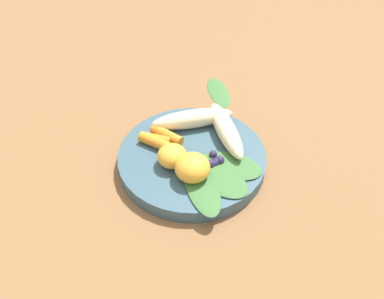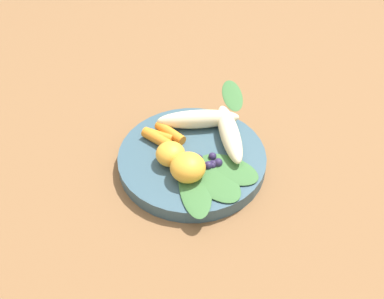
% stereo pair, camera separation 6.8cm
% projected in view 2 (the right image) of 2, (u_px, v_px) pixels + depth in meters
% --- Properties ---
extents(ground_plane, '(2.40, 2.40, 0.00)m').
position_uv_depth(ground_plane, '(192.00, 164.00, 0.71)').
color(ground_plane, brown).
extents(bowl, '(0.25, 0.25, 0.02)m').
position_uv_depth(bowl, '(192.00, 159.00, 0.70)').
color(bowl, '#385666').
rests_on(bowl, ground_plane).
extents(banana_peeled_left, '(0.15, 0.09, 0.03)m').
position_uv_depth(banana_peeled_left, '(198.00, 119.00, 0.73)').
color(banana_peeled_left, beige).
rests_on(banana_peeled_left, bowl).
extents(banana_peeled_right, '(0.08, 0.15, 0.03)m').
position_uv_depth(banana_peeled_right, '(230.00, 134.00, 0.70)').
color(banana_peeled_right, beige).
rests_on(banana_peeled_right, bowl).
extents(orange_segment_near, '(0.06, 0.06, 0.04)m').
position_uv_depth(orange_segment_near, '(188.00, 167.00, 0.64)').
color(orange_segment_near, '#F4A833').
rests_on(orange_segment_near, bowl).
extents(orange_segment_far, '(0.05, 0.05, 0.04)m').
position_uv_depth(orange_segment_far, '(170.00, 154.00, 0.66)').
color(orange_segment_far, '#F4A833').
rests_on(orange_segment_far, bowl).
extents(carrot_front, '(0.03, 0.06, 0.02)m').
position_uv_depth(carrot_front, '(170.00, 133.00, 0.71)').
color(carrot_front, orange).
rests_on(carrot_front, bowl).
extents(carrot_mid_left, '(0.04, 0.05, 0.01)m').
position_uv_depth(carrot_mid_left, '(159.00, 135.00, 0.71)').
color(carrot_mid_left, orange).
rests_on(carrot_mid_left, bowl).
extents(carrot_mid_right, '(0.04, 0.06, 0.02)m').
position_uv_depth(carrot_mid_right, '(157.00, 138.00, 0.70)').
color(carrot_mid_right, orange).
rests_on(carrot_mid_right, bowl).
extents(blueberry_pile, '(0.04, 0.04, 0.01)m').
position_uv_depth(blueberry_pile, '(208.00, 163.00, 0.66)').
color(blueberry_pile, '#2D234C').
rests_on(blueberry_pile, bowl).
extents(kale_leaf_left, '(0.09, 0.14, 0.00)m').
position_uv_depth(kale_leaf_left, '(195.00, 186.00, 0.63)').
color(kale_leaf_left, '#3D7038').
rests_on(kale_leaf_left, bowl).
extents(kale_leaf_right, '(0.08, 0.13, 0.00)m').
position_uv_depth(kale_leaf_right, '(209.00, 179.00, 0.65)').
color(kale_leaf_right, '#3D7038').
rests_on(kale_leaf_right, bowl).
extents(kale_leaf_rear, '(0.11, 0.12, 0.00)m').
position_uv_depth(kale_leaf_rear, '(228.00, 169.00, 0.66)').
color(kale_leaf_rear, '#3D7038').
rests_on(kale_leaf_rear, bowl).
extents(kale_leaf_stray, '(0.08, 0.11, 0.01)m').
position_uv_depth(kale_leaf_stray, '(232.00, 94.00, 0.85)').
color(kale_leaf_stray, '#3D7038').
rests_on(kale_leaf_stray, ground_plane).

